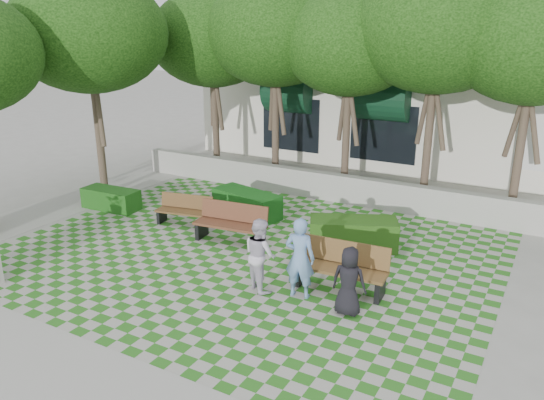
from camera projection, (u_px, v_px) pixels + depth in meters
The scene contains 16 objects.
ground at pixel (223, 270), 12.62m from camera, with size 90.00×90.00×0.00m, color gray.
lawn at pixel (245, 254), 13.45m from camera, with size 12.00×12.00×0.00m, color #2B721E.
sidewalk_south at pixel (61, 378), 8.73m from camera, with size 16.00×2.00×0.01m, color #9E9B93.
sidewalk_west at pixel (53, 209), 16.81m from camera, with size 2.00×12.00×0.01m, color #9E9B93.
retaining_wall at pixel (328, 186), 17.61m from camera, with size 15.00×0.36×0.90m, color #9E9B93.
bench_east at pixel (341, 268), 11.54m from camera, with size 2.06×0.80×1.06m.
bench_mid at pixel (231, 224), 14.14m from camera, with size 2.02×0.86×1.03m.
bench_west at pixel (185, 211), 15.39m from camera, with size 1.72×0.85×0.86m.
hedge_midright at pixel (353, 234), 13.76m from camera, with size 2.24×0.89×0.78m, color #204612.
hedge_midleft at pixel (247, 204), 16.09m from camera, with size 2.19×0.87×0.77m, color #134A16.
hedge_west at pixel (111, 199), 16.73m from camera, with size 1.86×0.74×0.65m, color #164713.
person_blue at pixel (300, 258), 11.12m from camera, with size 0.65×0.43×1.79m, color #6A90C2.
person_dark at pixel (349, 281), 10.49m from camera, with size 0.70×0.46×1.43m, color black.
person_white at pixel (260, 254), 11.47m from camera, with size 0.79×0.62×1.63m, color silver.
tree_row at pixel (276, 37), 16.79m from camera, with size 17.70×13.40×7.41m.
building at pixel (423, 98), 23.04m from camera, with size 18.00×8.92×5.15m.
Camera 1 is at (6.66, -9.41, 5.53)m, focal length 35.00 mm.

